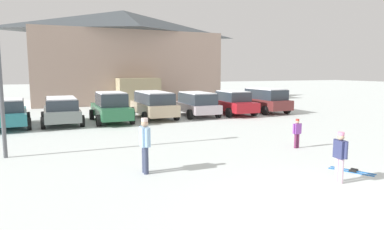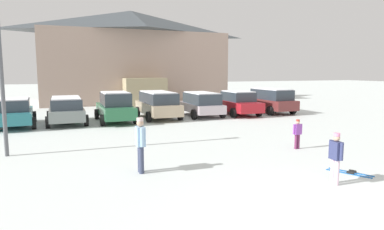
# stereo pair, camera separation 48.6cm
# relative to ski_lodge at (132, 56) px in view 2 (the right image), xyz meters

# --- Properties ---
(ground) EXTENTS (160.00, 160.00, 0.00)m
(ground) POSITION_rel_ski_lodge_xyz_m (-1.30, -29.50, -4.50)
(ground) COLOR silver
(ski_lodge) EXTENTS (17.91, 10.99, 8.91)m
(ski_lodge) POSITION_rel_ski_lodge_xyz_m (0.00, 0.00, 0.00)
(ski_lodge) COLOR tan
(ski_lodge) RESTS_ON ground
(parked_teal_hatchback) EXTENTS (2.34, 4.63, 1.56)m
(parked_teal_hatchback) POSITION_rel_ski_lodge_xyz_m (-9.14, -13.86, -3.71)
(parked_teal_hatchback) COLOR #26747C
(parked_teal_hatchback) RESTS_ON ground
(parked_grey_wagon) EXTENTS (2.23, 4.32, 1.54)m
(parked_grey_wagon) POSITION_rel_ski_lodge_xyz_m (-6.47, -13.78, -3.66)
(parked_grey_wagon) COLOR gray
(parked_grey_wagon) RESTS_ON ground
(parked_green_coupe) EXTENTS (2.15, 4.64, 1.80)m
(parked_green_coupe) POSITION_rel_ski_lodge_xyz_m (-3.73, -13.94, -3.61)
(parked_green_coupe) COLOR #2B7046
(parked_green_coupe) RESTS_ON ground
(parked_beige_suv) EXTENTS (2.30, 4.73, 1.72)m
(parked_beige_suv) POSITION_rel_ski_lodge_xyz_m (-0.95, -13.41, -3.58)
(parked_beige_suv) COLOR tan
(parked_beige_suv) RESTS_ON ground
(parked_silver_wagon) EXTENTS (2.22, 4.07, 1.62)m
(parked_silver_wagon) POSITION_rel_ski_lodge_xyz_m (2.01, -13.54, -3.63)
(parked_silver_wagon) COLOR beige
(parked_silver_wagon) RESTS_ON ground
(parked_red_sedan) EXTENTS (2.16, 4.73, 1.65)m
(parked_red_sedan) POSITION_rel_ski_lodge_xyz_m (4.68, -13.53, -3.67)
(parked_red_sedan) COLOR #AF1B24
(parked_red_sedan) RESTS_ON ground
(parked_maroon_van) EXTENTS (2.19, 4.33, 1.76)m
(parked_maroon_van) POSITION_rel_ski_lodge_xyz_m (7.50, -13.46, -3.57)
(parked_maroon_van) COLOR brown
(parked_maroon_van) RESTS_ON ground
(skier_teen_in_navy_coat) EXTENTS (0.23, 0.52, 1.41)m
(skier_teen_in_navy_coat) POSITION_rel_ski_lodge_xyz_m (0.16, -27.60, -3.71)
(skier_teen_in_navy_coat) COLOR silver
(skier_teen_in_navy_coat) RESTS_ON ground
(skier_adult_in_blue_parka) EXTENTS (0.24, 0.62, 1.67)m
(skier_adult_in_blue_parka) POSITION_rel_ski_lodge_xyz_m (-4.51, -24.71, -3.56)
(skier_adult_in_blue_parka) COLOR #38405B
(skier_adult_in_blue_parka) RESTS_ON ground
(skier_child_in_purple_jacket) EXTENTS (0.43, 0.18, 1.16)m
(skier_child_in_purple_jacket) POSITION_rel_ski_lodge_xyz_m (1.90, -23.75, -3.85)
(skier_child_in_purple_jacket) COLOR #742E57
(skier_child_in_purple_jacket) RESTS_ON ground
(pair_of_skis) EXTENTS (0.85, 1.30, 0.08)m
(pair_of_skis) POSITION_rel_ski_lodge_xyz_m (1.34, -26.99, -4.48)
(pair_of_skis) COLOR blue
(pair_of_skis) RESTS_ON ground
(lamp_post) EXTENTS (0.44, 0.24, 5.83)m
(lamp_post) POSITION_rel_ski_lodge_xyz_m (-8.58, -21.03, -1.24)
(lamp_post) COLOR #515459
(lamp_post) RESTS_ON ground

